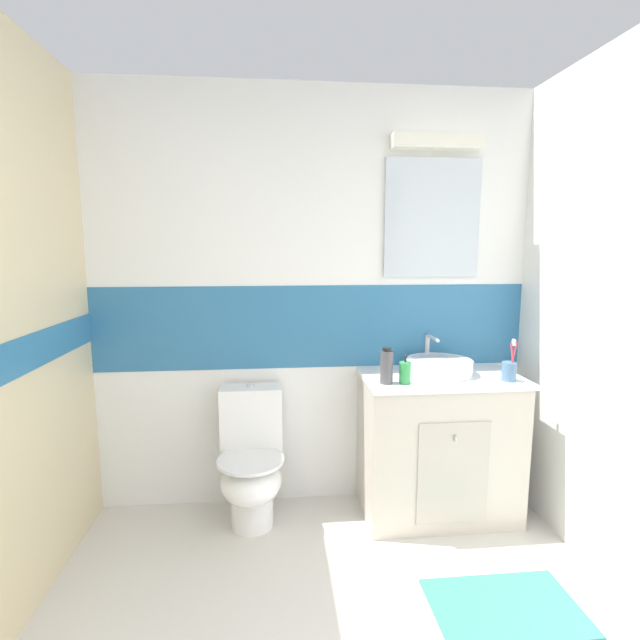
% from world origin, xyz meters
% --- Properties ---
extents(wall_back_tiled, '(3.20, 0.20, 2.50)m').
position_xyz_m(wall_back_tiled, '(0.01, 2.45, 1.26)').
color(wall_back_tiled, white).
rests_on(wall_back_tiled, ground_plane).
extents(vanity_cabinet, '(0.90, 0.52, 0.85)m').
position_xyz_m(vanity_cabinet, '(0.71, 2.15, 0.43)').
color(vanity_cabinet, beige).
rests_on(vanity_cabinet, ground_plane).
extents(sink_basin, '(0.38, 0.42, 0.20)m').
position_xyz_m(sink_basin, '(0.71, 2.18, 0.90)').
color(sink_basin, white).
rests_on(sink_basin, vanity_cabinet).
extents(toilet, '(0.37, 0.50, 0.78)m').
position_xyz_m(toilet, '(-0.38, 2.16, 0.36)').
color(toilet, white).
rests_on(toilet, ground_plane).
extents(toothbrush_cup, '(0.08, 0.08, 0.23)m').
position_xyz_m(toothbrush_cup, '(1.04, 1.99, 0.91)').
color(toothbrush_cup, '#4C7299').
rests_on(toothbrush_cup, vanity_cabinet).
extents(soap_dispenser, '(0.06, 0.06, 0.16)m').
position_xyz_m(soap_dispenser, '(0.45, 2.00, 0.91)').
color(soap_dispenser, green).
rests_on(soap_dispenser, vanity_cabinet).
extents(mouthwash_bottle, '(0.07, 0.07, 0.20)m').
position_xyz_m(mouthwash_bottle, '(0.35, 2.01, 0.94)').
color(mouthwash_bottle, '#4C4C51').
rests_on(mouthwash_bottle, vanity_cabinet).
extents(bath_mat, '(0.65, 0.41, 0.01)m').
position_xyz_m(bath_mat, '(0.75, 1.37, 0.01)').
color(bath_mat, '#337266').
rests_on(bath_mat, ground_plane).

